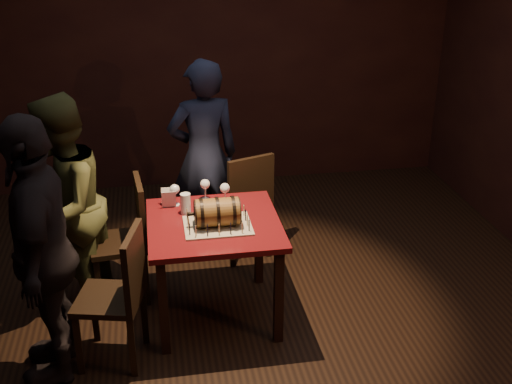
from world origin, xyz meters
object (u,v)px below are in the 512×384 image
chair_left_rear (128,233)px  person_back (204,156)px  chair_left_front (121,290)px  wine_glass_left (175,190)px  pint_of_ale (186,204)px  person_left_rear (63,207)px  chair_back (245,200)px  wine_glass_mid (205,185)px  pub_table (214,236)px  barrel_cake (217,212)px  wine_glass_right (225,189)px  person_left_front (43,251)px

chair_left_rear → person_back: person_back is taller
chair_left_front → wine_glass_left: bearing=60.8°
pint_of_ale → chair_left_front: (-0.46, -0.55, -0.30)m
person_left_rear → chair_left_front: bearing=45.8°
pint_of_ale → chair_back: (0.52, 0.62, -0.30)m
pint_of_ale → wine_glass_mid: bearing=52.5°
pint_of_ale → chair_left_front: chair_left_front is taller
person_left_rear → person_back: bearing=143.2°
pub_table → barrel_cake: (0.02, -0.07, 0.22)m
pub_table → wine_glass_right: wine_glass_right is taller
wine_glass_left → pint_of_ale: wine_glass_left is taller
pint_of_ale → person_back: size_ratio=0.09×
wine_glass_left → wine_glass_right: 0.36m
person_left_rear → person_left_front: size_ratio=0.94×
barrel_cake → person_back: bearing=89.1°
wine_glass_right → person_left_front: person_left_front is taller
wine_glass_mid → chair_back: size_ratio=0.17×
chair_left_rear → chair_left_front: size_ratio=1.00×
person_back → person_left_front: person_left_front is taller
wine_glass_right → person_left_rear: 1.14m
barrel_cake → pub_table: bearing=104.1°
wine_glass_mid → wine_glass_right: size_ratio=1.00×
chair_left_front → person_back: person_back is taller
person_left_rear → chair_back: bearing=126.5°
pub_table → chair_back: (0.34, 0.79, -0.12)m
person_left_front → person_left_rear: bearing=176.3°
pint_of_ale → person_left_front: size_ratio=0.09×
person_left_rear → person_left_front: bearing=13.4°
pub_table → person_left_front: bearing=-158.7°
chair_back → chair_left_front: 1.53m
pub_table → person_left_front: person_left_front is taller
pub_table → chair_back: bearing=66.8°
wine_glass_mid → chair_left_rear: (-0.58, -0.00, -0.34)m
pub_table → person_left_rear: size_ratio=0.56×
barrel_cake → chair_back: bearing=69.6°
pint_of_ale → chair_left_rear: chair_left_rear is taller
wine_glass_left → chair_back: 0.83m
person_left_rear → pint_of_ale: bearing=97.5°
pub_table → chair_back: 0.87m
pub_table → barrel_cake: size_ratio=2.55×
chair_left_rear → person_left_rear: person_left_rear is taller
chair_back → person_left_front: (-1.40, -1.20, 0.33)m
pint_of_ale → chair_left_rear: (-0.42, 0.20, -0.30)m
wine_glass_right → person_back: 0.81m
pint_of_ale → chair_left_front: 0.78m
person_left_front → chair_left_front: bearing=92.7°
wine_glass_left → chair_left_rear: (-0.35, 0.06, -0.35)m
chair_left_front → chair_back: bearing=50.4°
wine_glass_left → chair_left_rear: 0.50m
pub_table → person_left_front: 1.16m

